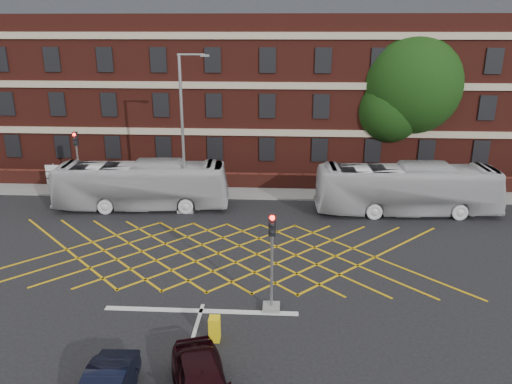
# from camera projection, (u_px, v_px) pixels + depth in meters

# --- Properties ---
(ground) EXTENTS (120.00, 120.00, 0.00)m
(ground) POSITION_uv_depth(u_px,v_px,m) (213.00, 271.00, 23.80)
(ground) COLOR black
(ground) RESTS_ON ground
(victorian_building) EXTENTS (51.00, 12.17, 20.40)m
(victorian_building) POSITION_uv_depth(u_px,v_px,m) (249.00, 67.00, 42.16)
(victorian_building) COLOR #501B14
(victorian_building) RESTS_ON ground
(boundary_wall) EXTENTS (56.00, 0.50, 1.10)m
(boundary_wall) POSITION_uv_depth(u_px,v_px,m) (238.00, 181.00, 35.95)
(boundary_wall) COLOR #521D15
(boundary_wall) RESTS_ON ground
(far_pavement) EXTENTS (60.00, 3.00, 0.12)m
(far_pavement) POSITION_uv_depth(u_px,v_px,m) (236.00, 191.00, 35.15)
(far_pavement) COLOR slate
(far_pavement) RESTS_ON ground
(box_junction_hatching) EXTENTS (8.22, 8.22, 0.02)m
(box_junction_hatching) POSITION_uv_depth(u_px,v_px,m) (218.00, 253.00, 25.70)
(box_junction_hatching) COLOR #CC990C
(box_junction_hatching) RESTS_ON ground
(stop_line) EXTENTS (8.00, 0.30, 0.02)m
(stop_line) POSITION_uv_depth(u_px,v_px,m) (201.00, 311.00, 20.48)
(stop_line) COLOR silver
(stop_line) RESTS_ON ground
(bus_left) EXTENTS (11.10, 3.32, 3.05)m
(bus_left) POSITION_uv_depth(u_px,v_px,m) (142.00, 185.00, 31.73)
(bus_left) COLOR #B9B8BD
(bus_left) RESTS_ON ground
(bus_right) EXTENTS (11.31, 3.04, 3.12)m
(bus_right) POSITION_uv_depth(u_px,v_px,m) (407.00, 189.00, 30.82)
(bus_right) COLOR #BDBCC1
(bus_right) RESTS_ON ground
(car_maroon) EXTENTS (2.86, 4.44, 1.41)m
(car_maroon) POSITION_uv_depth(u_px,v_px,m) (202.00, 383.00, 15.32)
(car_maroon) COLOR black
(car_maroon) RESTS_ON ground
(deciduous_tree) EXTENTS (8.02, 7.90, 10.96)m
(deciduous_tree) POSITION_uv_depth(u_px,v_px,m) (408.00, 91.00, 37.81)
(deciduous_tree) COLOR black
(deciduous_tree) RESTS_ON ground
(traffic_light_near) EXTENTS (0.70, 0.70, 4.27)m
(traffic_light_near) POSITION_uv_depth(u_px,v_px,m) (272.00, 271.00, 20.04)
(traffic_light_near) COLOR slate
(traffic_light_near) RESTS_ON ground
(traffic_light_far) EXTENTS (0.70, 0.70, 4.27)m
(traffic_light_far) POSITION_uv_depth(u_px,v_px,m) (79.00, 167.00, 34.84)
(traffic_light_far) COLOR slate
(traffic_light_far) RESTS_ON ground
(street_lamp) EXTENTS (2.25, 1.00, 9.64)m
(street_lamp) POSITION_uv_depth(u_px,v_px,m) (185.00, 159.00, 30.53)
(street_lamp) COLOR slate
(street_lamp) RESTS_ON ground
(direction_signs) EXTENTS (1.10, 0.16, 2.20)m
(direction_signs) POSITION_uv_depth(u_px,v_px,m) (54.00, 175.00, 34.29)
(direction_signs) COLOR gray
(direction_signs) RESTS_ON ground
(utility_cabinet) EXTENTS (0.40, 0.44, 0.96)m
(utility_cabinet) POSITION_uv_depth(u_px,v_px,m) (215.00, 329.00, 18.46)
(utility_cabinet) COLOR yellow
(utility_cabinet) RESTS_ON ground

